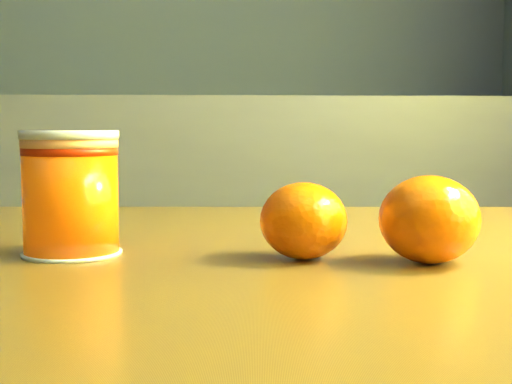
{
  "coord_description": "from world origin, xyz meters",
  "views": [
    {
      "loc": [
        0.93,
        -0.26,
        0.84
      ],
      "look_at": [
        0.96,
        0.27,
        0.79
      ],
      "focal_mm": 50.0,
      "sensor_mm": 36.0,
      "label": 1
    }
  ],
  "objects": [
    {
      "name": "orange_front",
      "position": [
        1.08,
        0.21,
        0.77
      ],
      "size": [
        0.09,
        0.09,
        0.06
      ],
      "primitive_type": "ellipsoid",
      "rotation": [
        0.0,
        0.0,
        -0.34
      ],
      "color": "#E85D04",
      "rests_on": "table"
    },
    {
      "name": "orange_back",
      "position": [
        0.99,
        0.23,
        0.77
      ],
      "size": [
        0.08,
        0.08,
        0.05
      ],
      "primitive_type": "ellipsoid",
      "rotation": [
        0.0,
        0.0,
        -0.32
      ],
      "color": "#E85D04",
      "rests_on": "table"
    },
    {
      "name": "juice_glass",
      "position": [
        0.83,
        0.26,
        0.79
      ],
      "size": [
        0.07,
        0.07,
        0.09
      ],
      "rotation": [
        0.0,
        0.0,
        0.01
      ],
      "color": "#EA5504",
      "rests_on": "table"
    }
  ]
}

